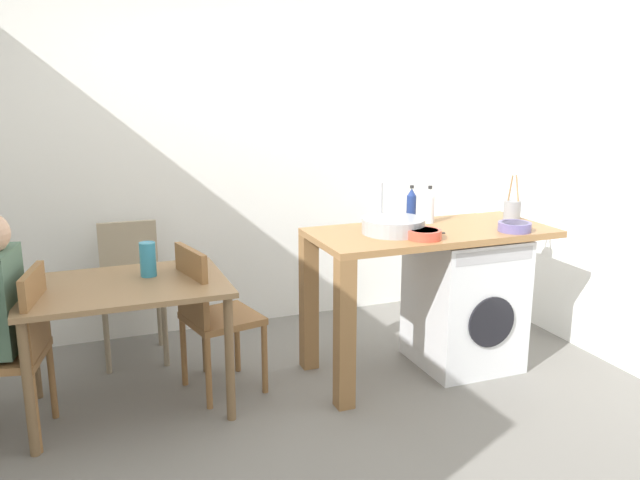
{
  "coord_description": "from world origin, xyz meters",
  "views": [
    {
      "loc": [
        -1.14,
        -3.02,
        1.83
      ],
      "look_at": [
        0.19,
        0.45,
        0.92
      ],
      "focal_mm": 37.4,
      "sensor_mm": 36.0,
      "label": 1
    }
  ],
  "objects_px": {
    "colander": "(515,226)",
    "chair_person_seat": "(17,345)",
    "mixing_bowl": "(424,234)",
    "chair_opposite": "(210,311)",
    "bottle_squat_brown": "(429,206)",
    "washing_machine": "(464,300)",
    "bottle_tall_green": "(411,205)",
    "vase": "(148,259)",
    "dining_table": "(124,301)",
    "utensil_crock": "(512,210)",
    "chair_spare_by_wall": "(131,283)"
  },
  "relations": [
    {
      "from": "bottle_tall_green",
      "to": "vase",
      "type": "bearing_deg",
      "value": -178.8
    },
    {
      "from": "chair_opposite",
      "to": "utensil_crock",
      "type": "bearing_deg",
      "value": 74.21
    },
    {
      "from": "utensil_crock",
      "to": "colander",
      "type": "height_order",
      "value": "utensil_crock"
    },
    {
      "from": "dining_table",
      "to": "bottle_tall_green",
      "type": "bearing_deg",
      "value": 4.22
    },
    {
      "from": "washing_machine",
      "to": "bottle_tall_green",
      "type": "distance_m",
      "value": 0.7
    },
    {
      "from": "chair_person_seat",
      "to": "colander",
      "type": "relative_size",
      "value": 4.5
    },
    {
      "from": "chair_spare_by_wall",
      "to": "dining_table",
      "type": "bearing_deg",
      "value": 84.74
    },
    {
      "from": "chair_spare_by_wall",
      "to": "vase",
      "type": "height_order",
      "value": "vase"
    },
    {
      "from": "chair_spare_by_wall",
      "to": "vase",
      "type": "xyz_separation_m",
      "value": [
        0.05,
        -0.67,
        0.33
      ]
    },
    {
      "from": "mixing_bowl",
      "to": "colander",
      "type": "height_order",
      "value": "same"
    },
    {
      "from": "chair_person_seat",
      "to": "bottle_squat_brown",
      "type": "height_order",
      "value": "bottle_squat_brown"
    },
    {
      "from": "mixing_bowl",
      "to": "utensil_crock",
      "type": "height_order",
      "value": "utensil_crock"
    },
    {
      "from": "bottle_tall_green",
      "to": "mixing_bowl",
      "type": "distance_m",
      "value": 0.5
    },
    {
      "from": "washing_machine",
      "to": "vase",
      "type": "relative_size",
      "value": 4.42
    },
    {
      "from": "chair_opposite",
      "to": "bottle_tall_green",
      "type": "xyz_separation_m",
      "value": [
        1.36,
        0.1,
        0.52
      ]
    },
    {
      "from": "chair_spare_by_wall",
      "to": "bottle_tall_green",
      "type": "bearing_deg",
      "value": 162.08
    },
    {
      "from": "chair_opposite",
      "to": "colander",
      "type": "distance_m",
      "value": 1.9
    },
    {
      "from": "chair_opposite",
      "to": "washing_machine",
      "type": "distance_m",
      "value": 1.63
    },
    {
      "from": "chair_opposite",
      "to": "vase",
      "type": "height_order",
      "value": "vase"
    },
    {
      "from": "vase",
      "to": "chair_opposite",
      "type": "bearing_deg",
      "value": -11.42
    },
    {
      "from": "chair_spare_by_wall",
      "to": "utensil_crock",
      "type": "distance_m",
      "value": 2.56
    },
    {
      "from": "chair_opposite",
      "to": "bottle_tall_green",
      "type": "relative_size",
      "value": 3.82
    },
    {
      "from": "dining_table",
      "to": "vase",
      "type": "relative_size",
      "value": 5.65
    },
    {
      "from": "chair_person_seat",
      "to": "bottle_squat_brown",
      "type": "xyz_separation_m",
      "value": [
        2.47,
        0.16,
        0.52
      ]
    },
    {
      "from": "colander",
      "to": "chair_person_seat",
      "type": "bearing_deg",
      "value": 175.27
    },
    {
      "from": "bottle_squat_brown",
      "to": "mixing_bowl",
      "type": "bearing_deg",
      "value": -123.53
    },
    {
      "from": "colander",
      "to": "bottle_tall_green",
      "type": "bearing_deg",
      "value": 132.74
    },
    {
      "from": "colander",
      "to": "vase",
      "type": "height_order",
      "value": "colander"
    },
    {
      "from": "bottle_squat_brown",
      "to": "chair_person_seat",
      "type": "bearing_deg",
      "value": -176.23
    },
    {
      "from": "utensil_crock",
      "to": "colander",
      "type": "bearing_deg",
      "value": -123.7
    },
    {
      "from": "utensil_crock",
      "to": "chair_person_seat",
      "type": "bearing_deg",
      "value": -179.32
    },
    {
      "from": "chair_opposite",
      "to": "chair_spare_by_wall",
      "type": "relative_size",
      "value": 1.0
    },
    {
      "from": "chair_opposite",
      "to": "bottle_tall_green",
      "type": "height_order",
      "value": "bottle_tall_green"
    },
    {
      "from": "washing_machine",
      "to": "mixing_bowl",
      "type": "bearing_deg",
      "value": -155.19
    },
    {
      "from": "chair_person_seat",
      "to": "utensil_crock",
      "type": "distance_m",
      "value": 3.05
    },
    {
      "from": "bottle_squat_brown",
      "to": "mixing_bowl",
      "type": "height_order",
      "value": "bottle_squat_brown"
    },
    {
      "from": "dining_table",
      "to": "washing_machine",
      "type": "height_order",
      "value": "washing_machine"
    },
    {
      "from": "bottle_squat_brown",
      "to": "colander",
      "type": "relative_size",
      "value": 1.21
    },
    {
      "from": "dining_table",
      "to": "vase",
      "type": "height_order",
      "value": "vase"
    },
    {
      "from": "dining_table",
      "to": "mixing_bowl",
      "type": "bearing_deg",
      "value": -11.18
    },
    {
      "from": "dining_table",
      "to": "vase",
      "type": "xyz_separation_m",
      "value": [
        0.15,
        0.1,
        0.19
      ]
    },
    {
      "from": "chair_person_seat",
      "to": "washing_machine",
      "type": "height_order",
      "value": "chair_person_seat"
    },
    {
      "from": "dining_table",
      "to": "bottle_squat_brown",
      "type": "bearing_deg",
      "value": 1.39
    },
    {
      "from": "chair_opposite",
      "to": "bottle_squat_brown",
      "type": "relative_size",
      "value": 3.73
    },
    {
      "from": "mixing_bowl",
      "to": "bottle_squat_brown",
      "type": "bearing_deg",
      "value": 56.47
    },
    {
      "from": "dining_table",
      "to": "bottle_tall_green",
      "type": "distance_m",
      "value": 1.88
    },
    {
      "from": "chair_opposite",
      "to": "colander",
      "type": "relative_size",
      "value": 4.5
    },
    {
      "from": "dining_table",
      "to": "chair_spare_by_wall",
      "type": "bearing_deg",
      "value": 82.42
    },
    {
      "from": "colander",
      "to": "chair_spare_by_wall",
      "type": "bearing_deg",
      "value": 152.73
    },
    {
      "from": "washing_machine",
      "to": "colander",
      "type": "distance_m",
      "value": 0.59
    }
  ]
}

